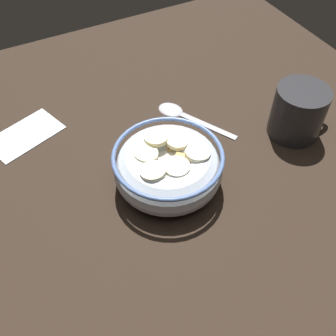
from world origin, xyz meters
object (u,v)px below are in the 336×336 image
at_px(coffee_mug, 298,111).
at_px(folded_napkin, 25,135).
at_px(spoon, 179,112).
at_px(cereal_bowl, 168,167).

bearing_deg(coffee_mug, folded_napkin, 153.96).
height_order(spoon, coffee_mug, coffee_mug).
bearing_deg(spoon, coffee_mug, -39.95).
relative_size(spoon, coffee_mug, 1.30).
bearing_deg(spoon, folded_napkin, 164.13).
distance_m(coffee_mug, folded_napkin, 0.43).
distance_m(spoon, folded_napkin, 0.25).
xyz_separation_m(cereal_bowl, spoon, (0.08, 0.12, -0.03)).
height_order(cereal_bowl, spoon, cereal_bowl).
distance_m(cereal_bowl, coffee_mug, 0.23).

